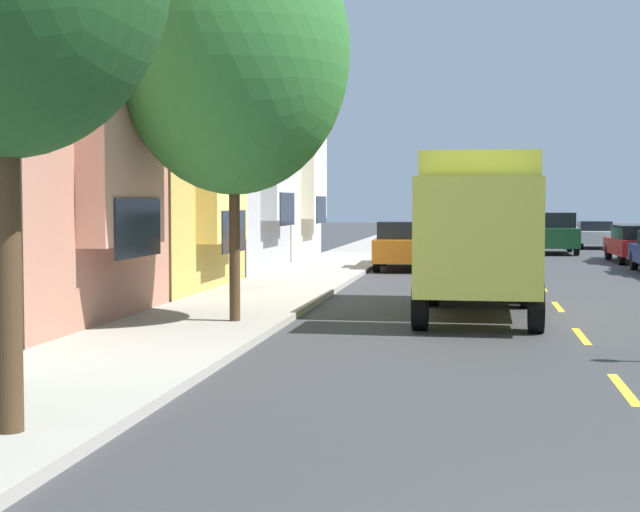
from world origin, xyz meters
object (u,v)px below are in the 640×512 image
(parked_wagon_red, at_px, (636,243))
(parked_sedan_white, at_px, (594,234))
(street_tree_second, at_px, (234,53))
(moving_forest_sedan, at_px, (554,233))
(parked_sedan_black, at_px, (426,237))
(delivery_box_truck, at_px, (480,224))
(parked_pickup_orange, at_px, (405,246))

(parked_wagon_red, relative_size, parked_sedan_white, 1.04)
(street_tree_second, relative_size, moving_forest_sedan, 1.61)
(parked_sedan_white, bearing_deg, parked_sedan_black, -147.83)
(delivery_box_truck, xyz_separation_m, parked_wagon_red, (6.26, 18.95, -1.13))
(moving_forest_sedan, bearing_deg, parked_sedan_white, 66.92)
(street_tree_second, bearing_deg, parked_sedan_white, 72.87)
(parked_wagon_red, bearing_deg, street_tree_second, -116.00)
(street_tree_second, relative_size, parked_sedan_black, 1.71)
(parked_pickup_orange, distance_m, parked_sedan_white, 19.79)
(street_tree_second, xyz_separation_m, delivery_box_truck, (4.60, 3.33, -3.27))
(delivery_box_truck, bearing_deg, street_tree_second, -144.15)
(parked_sedan_black, bearing_deg, street_tree_second, -94.22)
(street_tree_second, height_order, moving_forest_sedan, street_tree_second)
(parked_pickup_orange, bearing_deg, parked_wagon_red, 31.01)
(delivery_box_truck, distance_m, parked_pickup_orange, 13.92)
(street_tree_second, height_order, parked_wagon_red, street_tree_second)
(parked_pickup_orange, xyz_separation_m, parked_sedan_white, (8.68, 17.78, -0.08))
(moving_forest_sedan, bearing_deg, parked_pickup_orange, -117.43)
(street_tree_second, xyz_separation_m, parked_sedan_white, (10.71, 34.75, -4.45))
(moving_forest_sedan, bearing_deg, street_tree_second, -105.87)
(parked_wagon_red, xyz_separation_m, moving_forest_sedan, (-2.67, 6.58, 0.18))
(street_tree_second, bearing_deg, moving_forest_sedan, 74.13)
(parked_pickup_orange, bearing_deg, parked_sedan_white, 63.98)
(parked_sedan_black, xyz_separation_m, parked_sedan_white, (8.54, 5.37, 0.00))
(street_tree_second, relative_size, parked_wagon_red, 1.63)
(parked_sedan_black, relative_size, parked_pickup_orange, 0.85)
(parked_sedan_black, xyz_separation_m, moving_forest_sedan, (6.03, -0.52, 0.24))
(street_tree_second, distance_m, parked_pickup_orange, 17.63)
(street_tree_second, xyz_separation_m, parked_wagon_red, (10.87, 22.27, -4.40))
(parked_pickup_orange, bearing_deg, moving_forest_sedan, 62.57)
(parked_sedan_white, height_order, moving_forest_sedan, moving_forest_sedan)
(parked_sedan_white, bearing_deg, moving_forest_sedan, -113.08)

